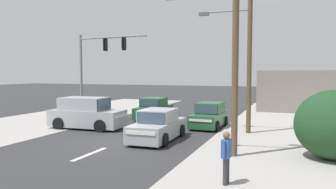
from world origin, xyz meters
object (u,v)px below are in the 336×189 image
Objects in this scene: suv_receding_far at (86,114)px; sedan_kerbside_parked at (154,109)px; utility_pole_foreground_right at (232,34)px; utility_pole_midground_right at (247,42)px; hatchback_oncoming_near at (209,116)px; traffic_signal_mast at (96,62)px; sedan_crossing_left at (158,126)px; pedestrian_at_kerb at (226,155)px.

suv_receding_far is 5.75m from sedan_kerbside_parked.
utility_pole_midground_right reaches higher than utility_pole_foreground_right.
sedan_kerbside_parked is 1.17× the size of hatchback_oncoming_near.
hatchback_oncoming_near is at bearing 6.39° from traffic_signal_mast.
suv_receding_far reaches higher than sedan_crossing_left.
sedan_crossing_left is at bearing -65.41° from sedan_kerbside_parked.
pedestrian_at_kerb is (0.57, -8.92, -4.18)m from utility_pole_midground_right.
suv_receding_far is at bearing -72.48° from traffic_signal_mast.
pedestrian_at_kerb reaches higher than sedan_crossing_left.
hatchback_oncoming_near is at bearing -25.56° from sedan_kerbside_parked.
sedan_crossing_left is 1.16× the size of hatchback_oncoming_near.
utility_pole_midground_right reaches higher than sedan_kerbside_parked.
utility_pole_foreground_right is 8.27m from hatchback_oncoming_near.
sedan_kerbside_parked reaches higher than hatchback_oncoming_near.
utility_pole_foreground_right is 5.31m from pedestrian_at_kerb.
sedan_crossing_left and sedan_kerbside_parked have the same top height.
hatchback_oncoming_near is 10.57m from pedestrian_at_kerb.
suv_receding_far is 1.08× the size of sedan_crossing_left.
utility_pole_foreground_right is 12.21m from sedan_kerbside_parked.
suv_receding_far is (0.70, -2.20, -3.26)m from traffic_signal_mast.
sedan_crossing_left is (-3.99, 1.92, -4.21)m from utility_pole_foreground_right.
utility_pole_midground_right is 10.39m from suv_receding_far.
traffic_signal_mast reaches higher than hatchback_oncoming_near.
suv_receding_far is 5.68m from sedan_crossing_left.
pedestrian_at_kerb is (7.67, -12.40, 0.22)m from sedan_kerbside_parked.
pedestrian_at_kerb is at bearing -50.38° from sedan_crossing_left.
utility_pole_foreground_right reaches higher than hatchback_oncoming_near.
utility_pole_foreground_right is at bearing -51.11° from sedan_kerbside_parked.
utility_pole_midground_right reaches higher than pedestrian_at_kerb.
utility_pole_foreground_right is 2.47× the size of hatchback_oncoming_near.
sedan_kerbside_parked is at bearing 46.88° from traffic_signal_mast.
traffic_signal_mast is at bearing 147.45° from sedan_crossing_left.
traffic_signal_mast is at bearing 177.84° from utility_pole_midground_right.
utility_pole_foreground_right is 1.52× the size of traffic_signal_mast.
sedan_kerbside_parked is at bearing 121.74° from pedestrian_at_kerb.
sedan_crossing_left is at bearing -137.88° from utility_pole_midground_right.
suv_receding_far is at bearing -168.90° from utility_pole_midground_right.
sedan_crossing_left reaches higher than hatchback_oncoming_near.
traffic_signal_mast is at bearing -133.12° from sedan_kerbside_parked.
hatchback_oncoming_near is at bearing 23.84° from suv_receding_far.
utility_pole_foreground_right is at bearing -29.93° from traffic_signal_mast.
traffic_signal_mast is at bearing 107.52° from suv_receding_far.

